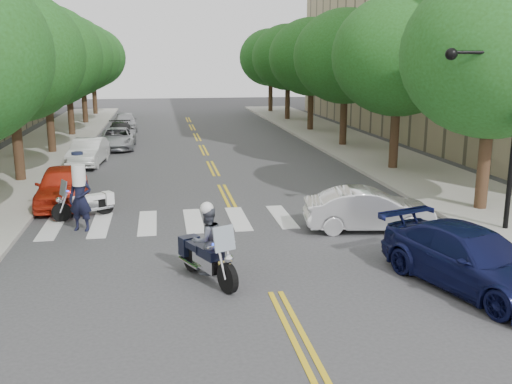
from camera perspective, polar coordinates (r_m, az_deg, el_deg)
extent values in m
plane|color=#38383A|center=(13.76, 1.95, -10.00)|extent=(140.00, 140.00, 0.00)
cube|color=#9E9991|center=(35.49, -20.77, 3.66)|extent=(5.00, 60.00, 0.15)
cube|color=#9E9991|center=(36.83, 9.68, 4.64)|extent=(5.00, 60.00, 0.15)
cylinder|color=#382316|center=(27.38, -22.71, 4.27)|extent=(0.44, 0.44, 3.32)
ellipsoid|color=#204D16|center=(27.12, -23.46, 12.43)|extent=(6.40, 6.40, 5.76)
cylinder|color=#382316|center=(35.15, -19.86, 6.26)|extent=(0.44, 0.44, 3.32)
ellipsoid|color=#204D16|center=(34.95, -20.37, 12.62)|extent=(6.40, 6.40, 5.76)
cylinder|color=#382316|center=(43.01, -18.03, 7.52)|extent=(0.44, 0.44, 3.32)
ellipsoid|color=#204D16|center=(42.85, -18.41, 12.72)|extent=(6.40, 6.40, 5.76)
cylinder|color=#382316|center=(50.92, -16.77, 8.39)|extent=(0.44, 0.44, 3.32)
ellipsoid|color=#204D16|center=(50.78, -17.06, 12.78)|extent=(6.40, 6.40, 5.76)
cylinder|color=#382316|center=(58.84, -15.84, 9.02)|extent=(0.44, 0.44, 3.32)
ellipsoid|color=#204D16|center=(58.72, -16.08, 12.82)|extent=(6.40, 6.40, 5.76)
cylinder|color=#382316|center=(21.94, 21.81, 2.37)|extent=(0.44, 0.44, 3.32)
ellipsoid|color=#204D16|center=(21.62, 22.70, 12.58)|extent=(6.40, 6.40, 5.76)
cylinder|color=#382316|center=(28.97, 13.66, 5.36)|extent=(0.44, 0.44, 3.32)
ellipsoid|color=#204D16|center=(28.73, 14.09, 13.09)|extent=(6.40, 6.40, 5.76)
cylinder|color=#382316|center=(36.41, 8.73, 7.10)|extent=(0.44, 0.44, 3.32)
ellipsoid|color=#204D16|center=(36.22, 8.95, 13.25)|extent=(6.40, 6.40, 5.76)
cylinder|color=#382316|center=(44.05, 5.47, 8.22)|extent=(0.44, 0.44, 3.32)
ellipsoid|color=#204D16|center=(43.89, 5.58, 13.30)|extent=(6.40, 6.40, 5.76)
cylinder|color=#382316|center=(51.79, 3.17, 8.99)|extent=(0.44, 0.44, 3.32)
ellipsoid|color=#204D16|center=(51.66, 3.22, 13.31)|extent=(6.40, 6.40, 5.76)
cylinder|color=#382316|center=(59.60, 1.46, 9.55)|extent=(0.44, 0.44, 3.32)
ellipsoid|color=#204D16|center=(59.49, 1.48, 13.31)|extent=(6.40, 6.40, 5.76)
cylinder|color=black|center=(18.54, 22.03, 12.82)|extent=(2.40, 0.10, 0.10)
sphere|color=black|center=(18.00, 18.95, 12.91)|extent=(0.36, 0.36, 0.36)
cylinder|color=black|center=(13.61, -2.86, -8.59)|extent=(0.45, 0.74, 0.74)
cylinder|color=black|center=(15.03, -6.38, -6.51)|extent=(0.49, 0.76, 0.74)
cube|color=silver|center=(14.31, -4.83, -6.99)|extent=(0.73, 1.04, 0.35)
cube|color=black|center=(14.13, -4.63, -6.08)|extent=(0.68, 0.86, 0.24)
cube|color=black|center=(14.62, -5.81, -5.34)|extent=(0.65, 0.73, 0.18)
cube|color=black|center=(15.08, -6.70, -5.32)|extent=(0.57, 0.50, 0.49)
cube|color=#8C99A5|center=(13.40, -3.22, -4.67)|extent=(0.57, 0.38, 0.60)
cube|color=red|center=(13.68, -3.15, -5.16)|extent=(0.15, 0.15, 0.09)
cube|color=#0C26E5|center=(13.55, -4.10, -5.35)|extent=(0.15, 0.15, 0.09)
imported|color=#474C56|center=(14.13, -4.87, -4.83)|extent=(1.03, 0.94, 1.72)
sphere|color=silver|center=(13.90, -4.94, -1.65)|extent=(0.33, 0.33, 0.33)
cylinder|color=black|center=(20.48, -18.87, -1.94)|extent=(0.64, 0.43, 0.66)
cylinder|color=black|center=(21.00, -14.90, -1.30)|extent=(0.66, 0.46, 0.66)
cube|color=silver|center=(20.71, -16.76, -1.31)|extent=(0.91, 0.68, 0.31)
cube|color=white|center=(20.62, -17.05, -0.70)|extent=(0.76, 0.63, 0.21)
cube|color=white|center=(20.81, -15.69, -0.44)|extent=(0.65, 0.59, 0.15)
cube|color=white|center=(20.99, -14.58, -0.57)|extent=(0.46, 0.51, 0.44)
cube|color=#8C99A5|center=(20.32, -18.71, 0.38)|extent=(0.36, 0.50, 0.53)
cube|color=red|center=(20.31, -18.13, -0.09)|extent=(0.13, 0.13, 0.08)
cube|color=#0C26E5|center=(20.52, -18.36, 0.03)|extent=(0.13, 0.13, 0.08)
imported|color=black|center=(19.08, -17.15, -0.70)|extent=(0.87, 0.70, 2.07)
imported|color=silver|center=(18.72, 11.21, -1.74)|extent=(4.29, 1.99, 1.36)
imported|color=#0E133E|center=(14.70, 20.76, -6.31)|extent=(3.47, 5.40, 1.46)
imported|color=red|center=(22.70, -18.84, 0.57)|extent=(1.99, 4.44, 1.48)
imported|color=white|center=(30.97, -16.43, 3.86)|extent=(1.88, 4.32, 1.38)
imported|color=#9EA0A6|center=(36.26, -13.72, 5.23)|extent=(2.14, 4.61, 1.28)
imported|color=black|center=(39.77, -13.38, 5.89)|extent=(2.11, 4.42, 1.25)
imported|color=#AEAEB4|center=(45.46, -12.94, 6.91)|extent=(2.03, 4.33, 1.44)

